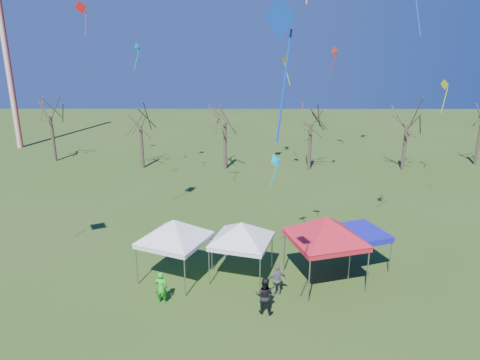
% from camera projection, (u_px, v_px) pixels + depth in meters
% --- Properties ---
extents(ground, '(140.00, 140.00, 0.00)m').
position_uv_depth(ground, '(256.00, 307.00, 19.94)').
color(ground, '#304D19').
rests_on(ground, ground).
extents(radio_mast, '(0.70, 0.70, 25.00)m').
position_uv_depth(radio_mast, '(4.00, 41.00, 48.97)').
color(radio_mast, silver).
rests_on(radio_mast, ground).
extents(tree_0, '(3.83, 3.83, 8.44)m').
position_uv_depth(tree_0, '(48.00, 100.00, 44.35)').
color(tree_0, '#3D2D21').
rests_on(tree_0, ground).
extents(tree_1, '(3.42, 3.42, 7.54)m').
position_uv_depth(tree_1, '(139.00, 111.00, 41.88)').
color(tree_1, '#3D2D21').
rests_on(tree_1, ground).
extents(tree_2, '(3.71, 3.71, 8.18)m').
position_uv_depth(tree_2, '(225.00, 106.00, 41.43)').
color(tree_2, '#3D2D21').
rests_on(tree_2, ground).
extents(tree_3, '(3.59, 3.59, 7.91)m').
position_uv_depth(tree_3, '(312.00, 109.00, 41.13)').
color(tree_3, '#3D2D21').
rests_on(tree_3, ground).
extents(tree_4, '(3.58, 3.58, 7.89)m').
position_uv_depth(tree_4, '(409.00, 109.00, 41.04)').
color(tree_4, '#3D2D21').
rests_on(tree_4, ground).
extents(tent_white_west, '(3.96, 3.96, 3.76)m').
position_uv_depth(tent_white_west, '(174.00, 224.00, 21.72)').
color(tent_white_west, gray).
rests_on(tent_white_west, ground).
extents(tent_white_mid, '(3.85, 3.85, 3.54)m').
position_uv_depth(tent_white_mid, '(242.00, 226.00, 21.87)').
color(tent_white_mid, gray).
rests_on(tent_white_mid, ground).
extents(tent_red, '(4.51, 4.51, 4.15)m').
position_uv_depth(tent_red, '(327.00, 221.00, 21.20)').
color(tent_red, gray).
rests_on(tent_red, ground).
extents(tent_blue, '(3.44, 3.44, 2.12)m').
position_uv_depth(tent_blue, '(358.00, 234.00, 23.15)').
color(tent_blue, gray).
rests_on(tent_blue, ground).
extents(person_grey, '(1.01, 0.61, 1.60)m').
position_uv_depth(person_grey, '(277.00, 280.00, 20.74)').
color(person_grey, slate).
rests_on(person_grey, ground).
extents(person_green, '(0.61, 0.42, 1.60)m').
position_uv_depth(person_green, '(161.00, 288.00, 20.08)').
color(person_green, '#21D023').
rests_on(person_green, ground).
extents(person_dark, '(0.99, 0.86, 1.75)m').
position_uv_depth(person_dark, '(264.00, 295.00, 19.30)').
color(person_dark, black).
rests_on(person_dark, ground).
extents(kite_1, '(0.86, 0.91, 1.89)m').
position_uv_depth(kite_1, '(276.00, 162.00, 22.12)').
color(kite_1, '#0CB2B6').
rests_on(kite_1, ground).
extents(kite_12, '(0.54, 0.93, 2.88)m').
position_uv_depth(kite_12, '(445.00, 85.00, 36.58)').
color(kite_12, yellow).
rests_on(kite_12, ground).
extents(kite_22, '(1.00, 0.99, 2.79)m').
position_uv_depth(kite_22, '(285.00, 60.00, 39.02)').
color(kite_22, yellow).
rests_on(kite_22, ground).
extents(kite_5, '(0.92, 1.06, 3.73)m').
position_uv_depth(kite_5, '(281.00, 20.00, 10.80)').
color(kite_5, blue).
rests_on(kite_5, ground).
extents(kite_13, '(0.69, 0.93, 2.35)m').
position_uv_depth(kite_13, '(138.00, 48.00, 36.13)').
color(kite_13, '#0CBEB9').
rests_on(kite_13, ground).
extents(kite_19, '(0.81, 0.75, 2.25)m').
position_uv_depth(kite_19, '(335.00, 52.00, 34.37)').
color(kite_19, red).
rests_on(kite_19, ground).
extents(kite_2, '(1.26, 0.69, 3.03)m').
position_uv_depth(kite_2, '(81.00, 8.00, 38.20)').
color(kite_2, red).
rests_on(kite_2, ground).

